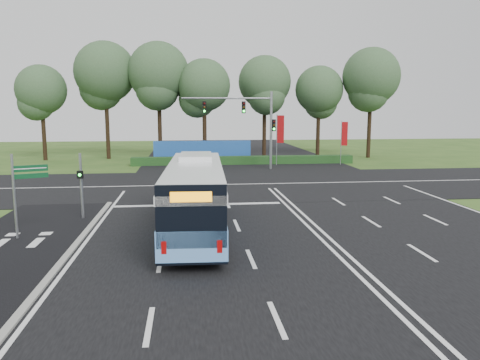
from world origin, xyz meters
The scene contains 14 objects.
ground centered at (0.00, 0.00, 0.00)m, with size 120.00×120.00×0.00m, color #2F511B.
road_main centered at (0.00, 0.00, 0.02)m, with size 20.00×120.00×0.04m, color black.
road_cross centered at (0.00, 12.00, 0.03)m, with size 120.00×14.00×0.05m, color black.
bike_path centered at (-12.50, -3.00, 0.03)m, with size 5.00×18.00×0.06m, color black.
kerb_strip centered at (-10.10, -3.00, 0.06)m, with size 0.25×18.00×0.12m, color gray.
city_bus centered at (-5.24, -0.80, 1.66)m, with size 2.84×11.57×3.30m.
pedestrian_signal centered at (-10.84, 2.30, 1.82)m, with size 0.30×0.41×3.33m.
street_sign centered at (-12.49, -1.09, 2.32)m, with size 1.35×0.57×3.65m.
banner_flag_mid centered at (3.31, 23.15, 3.22)m, with size 0.71×0.26×4.96m.
banner_flag_right centered at (9.60, 22.78, 2.82)m, with size 0.63×0.16×4.31m.
traffic_light_gantry centered at (0.21, 20.50, 4.66)m, with size 8.41×0.28×7.00m.
hedge centered at (0.00, 24.50, 0.40)m, with size 22.00×1.20×0.80m, color #153A17.
blue_hoarding centered at (-4.00, 27.00, 1.10)m, with size 10.00×0.30×2.20m, color #1E51A6.
eucalyptus_row centered at (-2.86, 30.42, 8.61)m, with size 41.24×8.49×12.67m.
Camera 1 is at (-5.56, -21.37, 5.52)m, focal length 35.00 mm.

